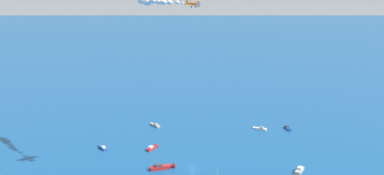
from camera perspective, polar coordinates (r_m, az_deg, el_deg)
name	(u,v)px	position (r m, az deg, el deg)	size (l,w,h in m)	color
ground_plane	(192,167)	(189.42, 0.00, -9.73)	(2000.00, 2000.00, 0.00)	navy
motorboat_near_centre	(288,128)	(239.97, 11.67, -4.91)	(6.56, 5.90, 2.04)	#23478C
motorboat_far_port	(299,171)	(188.65, 12.95, -9.97)	(8.33, 3.15, 2.36)	#9E9993
motorboat_far_stbd	(155,125)	(241.01, -4.59, -4.60)	(3.40, 6.92, 1.95)	#9E9993
motorboat_inshore	(152,148)	(209.52, -4.88, -7.34)	(7.33, 2.84, 2.07)	#B21E1E
motorboat_offshore	(163,167)	(188.13, -3.54, -9.67)	(9.70, 7.71, 2.89)	#B21E1E
motorboat_trailing	(102,148)	(212.73, -10.94, -7.23)	(3.57, 6.60, 1.86)	#23478C
motorboat_ahead	(259,128)	(237.20, 8.26, -4.99)	(2.78, 6.83, 1.93)	white
biplane_lead	(193,4)	(174.73, 0.06, 10.25)	(7.37, 7.02, 3.59)	orange
smoke_trail_lead	(151,1)	(195.42, -5.06, 10.47)	(9.48, 30.26, 3.65)	silver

